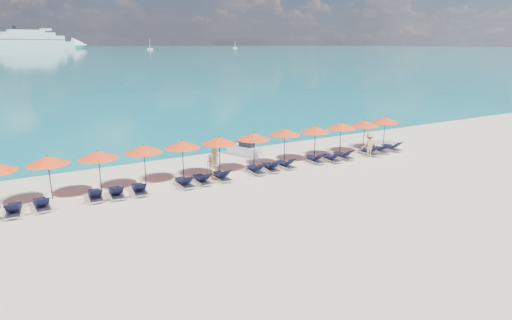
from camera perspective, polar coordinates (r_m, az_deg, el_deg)
ground at (r=22.05m, az=3.86°, el=-4.81°), size 1400.00×1400.00×0.00m
sea at (r=677.37m, az=-29.41°, el=12.82°), size 1600.00×1300.00×0.01m
cruise_ship at (r=615.60m, az=-26.74°, el=13.88°), size 118.13×44.85×32.57m
sailboat_near at (r=514.97m, az=-13.94°, el=14.23°), size 6.46×2.15×11.84m
sailboat_far at (r=608.65m, az=-2.81°, el=14.75°), size 6.04×2.01×11.08m
jetski at (r=29.95m, az=-1.52°, el=1.41°), size 1.84×2.68×0.89m
beachgoer_a at (r=25.72m, az=-5.56°, el=0.21°), size 0.78×0.74×1.80m
beachgoer_b at (r=24.22m, az=-5.92°, el=-1.03°), size 0.80×0.50×1.58m
beachgoer_c at (r=30.33m, az=14.87°, el=1.99°), size 1.19×0.79×1.69m
umbrella_1 at (r=23.36m, az=-26.04°, el=-0.04°), size 2.10×2.10×2.28m
umbrella_2 at (r=23.48m, az=-20.32°, el=0.66°), size 2.10×2.10×2.28m
umbrella_3 at (r=24.07m, az=-14.75°, el=1.46°), size 2.10×2.10×2.28m
umbrella_4 at (r=24.68m, az=-9.81°, el=2.09°), size 2.10×2.10×2.28m
umbrella_5 at (r=25.40m, az=-4.95°, el=2.63°), size 2.10×2.10×2.28m
umbrella_6 at (r=26.45m, az=-0.27°, el=3.20°), size 2.10×2.10×2.28m
umbrella_7 at (r=27.79m, az=3.87°, el=3.76°), size 2.10×2.10×2.28m
umbrella_8 at (r=28.91m, az=7.93°, el=4.10°), size 2.10×2.10×2.28m
umbrella_9 at (r=30.39m, az=11.30°, el=4.50°), size 2.10×2.10×2.28m
umbrella_10 at (r=31.74m, az=14.30°, el=4.78°), size 2.10×2.10×2.28m
umbrella_11 at (r=33.52m, az=16.86°, el=5.14°), size 2.10×2.10×2.28m
lounger_1 at (r=22.54m, az=-29.61°, el=-5.79°), size 0.78×1.75×0.66m
lounger_2 at (r=22.65m, az=-26.66°, el=-5.30°), size 0.75×1.74×0.66m
lounger_3 at (r=22.89m, az=-20.63°, el=-4.41°), size 0.73×1.74×0.66m
lounger_4 at (r=22.92m, az=-18.12°, el=-4.15°), size 0.69×1.72×0.66m
lounger_5 at (r=23.11m, az=-15.28°, el=-3.76°), size 0.78×1.75×0.66m
lounger_6 at (r=23.69m, az=-9.49°, el=-2.94°), size 0.66×1.71×0.66m
lounger_7 at (r=24.07m, az=-7.16°, el=-2.55°), size 0.63×1.70×0.66m
lounger_8 at (r=24.55m, az=-4.63°, el=-2.12°), size 0.66×1.71×0.66m
lounger_9 at (r=25.70m, az=-0.06°, el=-1.26°), size 0.68×1.72×0.66m
lounger_10 at (r=26.20m, az=1.99°, el=-0.95°), size 0.79×1.76×0.66m
lounger_11 at (r=26.87m, az=3.93°, el=-0.56°), size 0.77×1.75×0.66m
lounger_12 at (r=28.24m, az=7.83°, el=0.12°), size 0.63×1.71×0.66m
lounger_13 at (r=28.71m, az=10.02°, el=0.28°), size 0.67×1.72×0.66m
lounger_14 at (r=29.48m, az=11.57°, el=0.60°), size 0.67×1.72×0.66m
lounger_15 at (r=30.94m, az=14.88°, el=1.09°), size 0.67×1.72×0.66m
lounger_16 at (r=31.83m, az=16.21°, el=1.39°), size 0.76×1.74×0.66m
lounger_17 at (r=32.65m, az=17.62°, el=1.62°), size 0.66×1.71×0.66m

